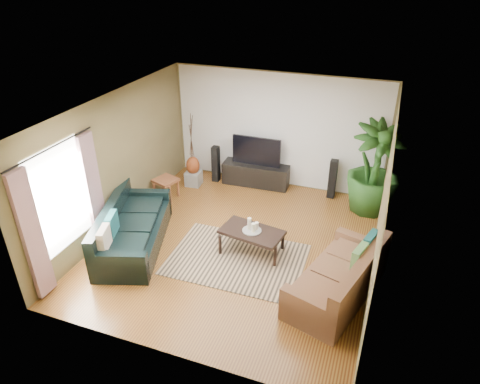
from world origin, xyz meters
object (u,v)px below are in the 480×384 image
at_px(television, 256,151).
at_px(side_table, 166,189).
at_px(pedestal, 194,178).
at_px(sofa_right, 338,274).
at_px(sofa_left, 133,226).
at_px(vase, 193,166).
at_px(coffee_table, 252,241).
at_px(speaker_right, 332,179).
at_px(speaker_left, 216,164).
at_px(potted_plant, 374,169).
at_px(tv_stand, 256,174).

relative_size(television, side_table, 2.35).
relative_size(pedestal, side_table, 0.71).
bearing_deg(side_table, sofa_right, -24.53).
relative_size(sofa_left, side_table, 4.71).
height_order(television, vase, television).
distance_m(sofa_left, coffee_table, 2.24).
bearing_deg(television, sofa_left, -113.69).
distance_m(sofa_right, speaker_right, 3.30).
height_order(television, speaker_right, television).
relative_size(sofa_left, sofa_right, 1.13).
bearing_deg(pedestal, side_table, -109.39).
distance_m(television, speaker_right, 1.87).
relative_size(sofa_right, speaker_left, 2.28).
distance_m(coffee_table, television, 2.80).
xyz_separation_m(sofa_right, television, (-2.43, 3.25, 0.45)).
distance_m(sofa_left, sofa_right, 3.82).
xyz_separation_m(sofa_right, speaker_left, (-3.41, 3.10, 0.03)).
xyz_separation_m(sofa_left, potted_plant, (4.07, 2.88, 0.57)).
bearing_deg(side_table, pedestal, 70.61).
distance_m(sofa_right, coffee_table, 1.79).
distance_m(speaker_right, side_table, 3.78).
relative_size(potted_plant, pedestal, 5.66).
bearing_deg(sofa_left, television, -41.85).
bearing_deg(coffee_table, sofa_right, -11.59).
bearing_deg(tv_stand, vase, -161.68).
bearing_deg(television, sofa_right, -53.14).
bearing_deg(sofa_left, sofa_right, -109.32).
bearing_deg(potted_plant, tv_stand, 173.82).
bearing_deg(potted_plant, speaker_right, 161.30).
distance_m(speaker_left, speaker_right, 2.80).
height_order(sofa_left, speaker_left, speaker_left).
height_order(sofa_right, speaker_left, speaker_left).
xyz_separation_m(coffee_table, speaker_left, (-1.75, 2.46, 0.22)).
xyz_separation_m(sofa_left, speaker_left, (0.41, 3.02, 0.03)).
bearing_deg(television, vase, -159.06).
bearing_deg(vase, speaker_left, 42.41).
relative_size(speaker_right, potted_plant, 0.46).
relative_size(coffee_table, vase, 2.53).
relative_size(television, vase, 2.59).
relative_size(speaker_left, vase, 2.01).
distance_m(tv_stand, television, 0.61).
distance_m(vase, side_table, 0.91).
bearing_deg(potted_plant, sofa_left, -144.70).
height_order(coffee_table, tv_stand, tv_stand).
bearing_deg(television, side_table, -141.25).
bearing_deg(sofa_left, tv_stand, -41.85).
xyz_separation_m(television, side_table, (-1.70, -1.36, -0.63)).
height_order(sofa_right, television, television).
xyz_separation_m(tv_stand, speaker_right, (1.82, 0.00, 0.20)).
bearing_deg(vase, sofa_left, -89.65).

